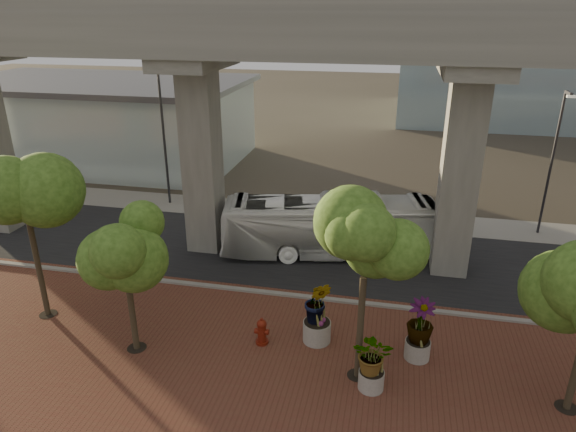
# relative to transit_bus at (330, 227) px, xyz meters

# --- Properties ---
(ground) EXTENTS (160.00, 160.00, 0.00)m
(ground) POSITION_rel_transit_bus_xyz_m (-0.30, -2.50, -1.49)
(ground) COLOR #39342A
(ground) RESTS_ON ground
(brick_plaza) EXTENTS (70.00, 13.00, 0.06)m
(brick_plaza) POSITION_rel_transit_bus_xyz_m (-0.30, -10.50, -1.46)
(brick_plaza) COLOR brown
(brick_plaza) RESTS_ON ground
(asphalt_road) EXTENTS (90.00, 8.00, 0.04)m
(asphalt_road) POSITION_rel_transit_bus_xyz_m (-0.30, -0.50, -1.47)
(asphalt_road) COLOR black
(asphalt_road) RESTS_ON ground
(curb_strip) EXTENTS (70.00, 0.25, 0.16)m
(curb_strip) POSITION_rel_transit_bus_xyz_m (-0.30, -4.50, -1.41)
(curb_strip) COLOR gray
(curb_strip) RESTS_ON ground
(far_sidewalk) EXTENTS (90.00, 3.00, 0.06)m
(far_sidewalk) POSITION_rel_transit_bus_xyz_m (-0.30, 5.00, -1.46)
(far_sidewalk) COLOR gray
(far_sidewalk) RESTS_ON ground
(transit_viaduct) EXTENTS (72.00, 5.60, 12.40)m
(transit_viaduct) POSITION_rel_transit_bus_xyz_m (-0.30, -0.50, 5.79)
(transit_viaduct) COLOR gray
(transit_viaduct) RESTS_ON ground
(station_pavilion) EXTENTS (23.00, 13.00, 6.30)m
(station_pavilion) POSITION_rel_transit_bus_xyz_m (-20.30, 13.50, 1.72)
(station_pavilion) COLOR silver
(station_pavilion) RESTS_ON ground
(transit_bus) EXTENTS (11.00, 4.71, 2.99)m
(transit_bus) POSITION_rel_transit_bus_xyz_m (0.00, 0.00, 0.00)
(transit_bus) COLOR white
(transit_bus) RESTS_ON ground
(fire_hydrant) EXTENTS (0.53, 0.48, 1.06)m
(fire_hydrant) POSITION_rel_transit_bus_xyz_m (-1.40, -7.96, -0.93)
(fire_hydrant) COLOR maroon
(fire_hydrant) RESTS_ON ground
(planter_front) EXTENTS (1.86, 1.86, 2.04)m
(planter_front) POSITION_rel_transit_bus_xyz_m (2.68, -9.55, -0.19)
(planter_front) COLOR #A09991
(planter_front) RESTS_ON ground
(planter_right) EXTENTS (2.18, 2.18, 2.33)m
(planter_right) POSITION_rel_transit_bus_xyz_m (4.17, -7.63, -0.02)
(planter_right) COLOR gray
(planter_right) RESTS_ON ground
(planter_left) EXTENTS (2.30, 2.30, 2.53)m
(planter_left) POSITION_rel_transit_bus_xyz_m (0.55, -7.38, 0.10)
(planter_left) COLOR #A69F96
(planter_left) RESTS_ON ground
(street_tree_far_west) EXTENTS (4.12, 4.12, 7.06)m
(street_tree_far_west) POSITION_rel_transit_bus_xyz_m (-10.36, -7.93, 3.73)
(street_tree_far_west) COLOR #493D2A
(street_tree_far_west) RESTS_ON ground
(street_tree_near_west) EXTENTS (3.56, 3.56, 5.72)m
(street_tree_near_west) POSITION_rel_transit_bus_xyz_m (-5.80, -9.21, 2.65)
(street_tree_near_west) COLOR #493D2A
(street_tree_near_west) RESTS_ON ground
(street_tree_near_east) EXTENTS (3.52, 3.52, 6.41)m
(street_tree_near_east) POSITION_rel_transit_bus_xyz_m (2.20, -9.03, 3.34)
(street_tree_near_east) COLOR #493D2A
(street_tree_near_east) RESTS_ON ground
(streetlamp_west) EXTENTS (0.43, 1.26, 8.68)m
(streetlamp_west) POSITION_rel_transit_bus_xyz_m (-10.87, 4.88, 3.57)
(streetlamp_west) COLOR #2C2D31
(streetlamp_west) RESTS_ON ground
(streetlamp_east) EXTENTS (0.38, 1.12, 7.73)m
(streetlamp_east) POSITION_rel_transit_bus_xyz_m (10.89, 4.80, 3.02)
(streetlamp_east) COLOR #2C2C30
(streetlamp_east) RESTS_ON ground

